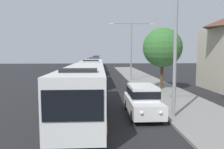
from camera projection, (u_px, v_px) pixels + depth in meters
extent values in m
cube|color=silver|center=(84.00, 88.00, 14.02)|extent=(2.50, 11.91, 2.70)
cube|color=black|center=(104.00, 83.00, 14.05)|extent=(0.04, 10.96, 1.00)
cube|color=black|center=(64.00, 83.00, 13.91)|extent=(0.04, 10.96, 1.00)
cube|color=black|center=(73.00, 106.00, 8.05)|extent=(2.30, 0.04, 1.20)
cube|color=orange|center=(104.00, 100.00, 14.16)|extent=(0.03, 11.32, 0.36)
cube|color=black|center=(79.00, 70.00, 10.32)|extent=(1.75, 0.90, 0.16)
cylinder|color=black|center=(102.00, 125.00, 10.52)|extent=(0.28, 1.00, 1.00)
cylinder|color=black|center=(56.00, 125.00, 10.40)|extent=(0.28, 1.00, 1.00)
cylinder|color=black|center=(101.00, 96.00, 17.45)|extent=(0.28, 1.00, 1.00)
cylinder|color=black|center=(74.00, 97.00, 17.33)|extent=(0.28, 1.00, 1.00)
cube|color=silver|center=(92.00, 71.00, 28.09)|extent=(2.50, 12.16, 2.70)
cube|color=black|center=(102.00, 68.00, 28.12)|extent=(0.04, 11.19, 1.00)
cube|color=black|center=(82.00, 68.00, 27.99)|extent=(0.04, 11.19, 1.00)
cube|color=black|center=(90.00, 72.00, 22.00)|extent=(2.30, 0.04, 1.20)
cube|color=orange|center=(102.00, 77.00, 28.24)|extent=(0.03, 11.55, 0.36)
cube|color=black|center=(91.00, 60.00, 24.33)|extent=(1.75, 0.90, 0.16)
cylinder|color=black|center=(101.00, 84.00, 24.52)|extent=(0.28, 1.00, 1.00)
cylinder|color=black|center=(81.00, 84.00, 24.40)|extent=(0.28, 1.00, 1.00)
cylinder|color=black|center=(101.00, 77.00, 31.59)|extent=(0.28, 1.00, 1.00)
cylinder|color=black|center=(86.00, 77.00, 31.47)|extent=(0.28, 1.00, 1.00)
cube|color=#284C8C|center=(95.00, 65.00, 42.08)|extent=(2.50, 11.27, 2.70)
cube|color=black|center=(101.00, 63.00, 42.12)|extent=(0.04, 10.37, 1.00)
cube|color=black|center=(88.00, 63.00, 41.98)|extent=(0.04, 10.37, 1.00)
cube|color=black|center=(94.00, 65.00, 36.43)|extent=(2.30, 0.04, 1.20)
cube|color=black|center=(101.00, 69.00, 42.23)|extent=(0.03, 10.70, 0.36)
cube|color=black|center=(94.00, 58.00, 38.58)|extent=(1.75, 0.90, 0.16)
cylinder|color=black|center=(101.00, 73.00, 38.79)|extent=(0.28, 1.00, 1.00)
cylinder|color=black|center=(88.00, 73.00, 38.67)|extent=(0.28, 1.00, 1.00)
cylinder|color=black|center=(100.00, 70.00, 45.34)|extent=(0.28, 1.00, 1.00)
cylinder|color=black|center=(90.00, 70.00, 45.22)|extent=(0.28, 1.00, 1.00)
cube|color=silver|center=(96.00, 62.00, 55.23)|extent=(2.50, 11.26, 2.70)
cube|color=black|center=(101.00, 61.00, 55.27)|extent=(0.04, 10.36, 1.00)
cube|color=black|center=(91.00, 61.00, 55.13)|extent=(0.04, 10.36, 1.00)
cube|color=black|center=(96.00, 62.00, 49.59)|extent=(2.30, 0.04, 1.20)
cube|color=gold|center=(101.00, 65.00, 55.38)|extent=(0.03, 10.70, 0.36)
cube|color=black|center=(96.00, 57.00, 51.74)|extent=(1.75, 0.90, 0.16)
cylinder|color=black|center=(100.00, 68.00, 51.94)|extent=(0.28, 1.00, 1.00)
cylinder|color=black|center=(91.00, 68.00, 51.82)|extent=(0.28, 1.00, 1.00)
cylinder|color=black|center=(100.00, 66.00, 58.49)|extent=(0.28, 1.00, 1.00)
cylinder|color=black|center=(92.00, 66.00, 58.37)|extent=(0.28, 1.00, 1.00)
cube|color=#33724C|center=(97.00, 60.00, 68.29)|extent=(2.50, 12.03, 2.70)
cube|color=black|center=(101.00, 59.00, 68.32)|extent=(0.04, 11.07, 1.00)
cube|color=black|center=(93.00, 59.00, 68.18)|extent=(0.04, 11.07, 1.00)
cube|color=black|center=(96.00, 60.00, 62.26)|extent=(2.30, 0.04, 1.20)
cube|color=black|center=(101.00, 63.00, 68.43)|extent=(0.03, 11.43, 0.36)
cube|color=black|center=(97.00, 56.00, 64.56)|extent=(1.75, 0.90, 0.16)
cylinder|color=black|center=(100.00, 65.00, 64.76)|extent=(0.28, 1.00, 1.00)
cylinder|color=black|center=(93.00, 65.00, 64.64)|extent=(0.28, 1.00, 1.00)
cylinder|color=black|center=(100.00, 64.00, 71.75)|extent=(0.28, 1.00, 1.00)
cylinder|color=black|center=(94.00, 64.00, 71.63)|extent=(0.28, 1.00, 1.00)
cube|color=white|center=(142.00, 104.00, 13.81)|extent=(1.84, 4.68, 0.80)
cube|color=white|center=(142.00, 92.00, 13.88)|extent=(1.62, 2.71, 0.80)
cube|color=black|center=(142.00, 92.00, 13.88)|extent=(1.66, 2.81, 0.44)
sphere|color=#F9EFCC|center=(142.00, 113.00, 11.43)|extent=(0.18, 0.18, 0.18)
sphere|color=#F9EFCC|center=(161.00, 113.00, 11.49)|extent=(0.18, 0.18, 0.18)
cylinder|color=black|center=(133.00, 117.00, 12.36)|extent=(0.22, 0.70, 0.70)
cylinder|color=black|center=(161.00, 116.00, 12.45)|extent=(0.22, 0.70, 0.70)
cylinder|color=black|center=(127.00, 105.00, 15.24)|extent=(0.22, 0.70, 0.70)
cylinder|color=black|center=(150.00, 104.00, 15.33)|extent=(0.22, 0.70, 0.70)
cylinder|color=gray|center=(175.00, 45.00, 12.63)|extent=(0.20, 0.20, 8.53)
cylinder|color=gray|center=(131.00, 51.00, 30.61)|extent=(0.20, 0.20, 8.12)
cylinder|color=gray|center=(121.00, 23.00, 30.15)|extent=(2.81, 0.10, 0.10)
cube|color=silver|center=(111.00, 24.00, 30.08)|extent=(0.56, 0.28, 0.16)
cylinder|color=gray|center=(141.00, 23.00, 30.31)|extent=(2.81, 0.10, 0.10)
cube|color=silver|center=(151.00, 24.00, 30.39)|extent=(0.56, 0.28, 0.16)
cylinder|color=#4C3823|center=(162.00, 76.00, 23.30)|extent=(0.32, 0.32, 2.72)
sphere|color=#387033|center=(162.00, 48.00, 23.00)|extent=(4.16, 4.16, 4.16)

